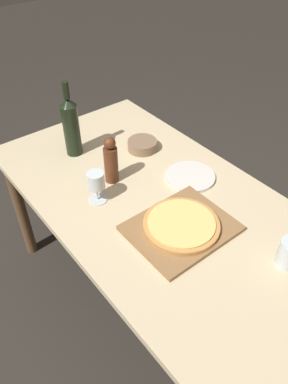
% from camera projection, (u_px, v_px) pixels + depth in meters
% --- Properties ---
extents(ground_plane, '(12.00, 12.00, 0.00)m').
position_uv_depth(ground_plane, '(157.00, 301.00, 2.02)').
color(ground_plane, '#2D2823').
extents(dining_table, '(0.85, 1.62, 0.73)m').
position_uv_depth(dining_table, '(160.00, 216.00, 1.60)').
color(dining_table, '#CCB78E').
rests_on(dining_table, ground_plane).
extents(cutting_board, '(0.38, 0.31, 0.02)m').
position_uv_depth(cutting_board, '(181.00, 228.00, 1.41)').
color(cutting_board, olive).
rests_on(cutting_board, dining_table).
extents(pizza, '(0.29, 0.29, 0.02)m').
position_uv_depth(pizza, '(181.00, 224.00, 1.40)').
color(pizza, '#C68947').
rests_on(pizza, cutting_board).
extents(wine_bottle, '(0.08, 0.08, 0.36)m').
position_uv_depth(wine_bottle, '(71.00, 126.00, 1.71)').
color(wine_bottle, black).
rests_on(wine_bottle, dining_table).
extents(pepper_mill, '(0.06, 0.06, 0.22)m').
position_uv_depth(pepper_mill, '(111.00, 161.00, 1.58)').
color(pepper_mill, '#5B2D19').
rests_on(pepper_mill, dining_table).
extents(wine_glass, '(0.08, 0.08, 0.14)m').
position_uv_depth(wine_glass, '(96.00, 182.00, 1.49)').
color(wine_glass, silver).
rests_on(wine_glass, dining_table).
extents(small_bowl, '(0.14, 0.14, 0.05)m').
position_uv_depth(small_bowl, '(142.00, 145.00, 1.81)').
color(small_bowl, '#84664C').
rests_on(small_bowl, dining_table).
extents(dinner_plate, '(0.22, 0.22, 0.01)m').
position_uv_depth(dinner_plate, '(190.00, 176.00, 1.65)').
color(dinner_plate, silver).
rests_on(dinner_plate, dining_table).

